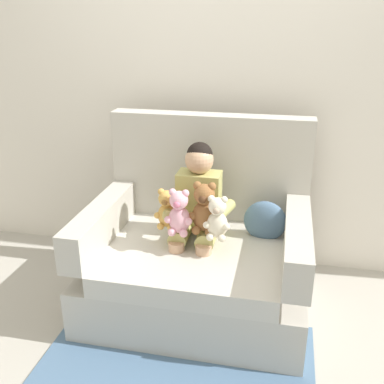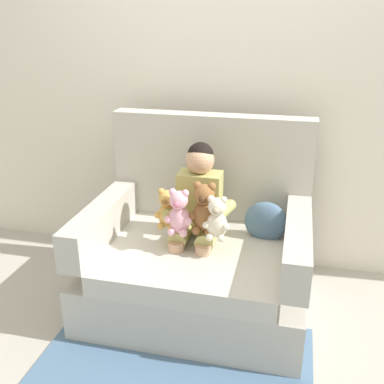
% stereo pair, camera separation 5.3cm
% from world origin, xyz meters
% --- Properties ---
extents(ground_plane, '(8.00, 8.00, 0.00)m').
position_xyz_m(ground_plane, '(0.00, 0.00, 0.00)').
color(ground_plane, '#ADA89E').
extents(back_wall, '(6.00, 0.10, 2.60)m').
position_xyz_m(back_wall, '(0.00, 0.72, 1.30)').
color(back_wall, silver).
rests_on(back_wall, ground).
extents(armchair, '(1.29, 0.99, 1.13)m').
position_xyz_m(armchair, '(0.00, 0.06, 0.33)').
color(armchair, '#BCB7AD').
rests_on(armchair, ground).
extents(seated_child, '(0.45, 0.39, 0.82)m').
position_xyz_m(seated_child, '(-0.02, 0.09, 0.65)').
color(seated_child, tan).
rests_on(seated_child, armchair).
extents(plush_pink, '(0.16, 0.13, 0.27)m').
position_xyz_m(plush_pink, '(-0.08, -0.10, 0.67)').
color(plush_pink, '#EAA8BC').
rests_on(plush_pink, armchair).
extents(plush_brown, '(0.18, 0.15, 0.30)m').
position_xyz_m(plush_brown, '(0.05, -0.04, 0.68)').
color(plush_brown, brown).
rests_on(plush_brown, armchair).
extents(plush_honey, '(0.14, 0.12, 0.24)m').
position_xyz_m(plush_honey, '(-0.17, -0.04, 0.66)').
color(plush_honey, gold).
rests_on(plush_honey, armchair).
extents(plush_cream, '(0.15, 0.12, 0.25)m').
position_xyz_m(plush_cream, '(0.14, -0.11, 0.66)').
color(plush_cream, silver).
rests_on(plush_cream, armchair).
extents(throw_pillow, '(0.27, 0.14, 0.26)m').
position_xyz_m(throw_pillow, '(0.39, 0.19, 0.53)').
color(throw_pillow, slate).
rests_on(throw_pillow, armchair).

